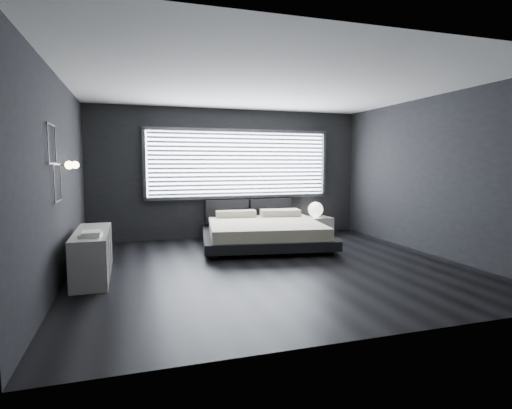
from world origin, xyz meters
name	(u,v)px	position (x,y,z in m)	size (l,w,h in m)	color
room	(272,178)	(0.00, 0.00, 1.40)	(6.04, 6.00, 2.80)	black
window	(240,164)	(0.20, 2.70, 1.61)	(4.14, 0.09, 1.52)	white
headboard	(249,211)	(0.39, 2.64, 0.57)	(1.96, 0.16, 0.52)	black
sconce_near	(69,165)	(-2.88, 0.05, 1.60)	(0.18, 0.11, 0.11)	silver
sconce_far	(75,165)	(-2.88, 0.65, 1.60)	(0.18, 0.11, 0.11)	silver
wall_art_upper	(52,144)	(-2.98, -0.55, 1.85)	(0.01, 0.48, 0.48)	#47474C
wall_art_lower	(58,183)	(-2.98, -0.30, 1.38)	(0.01, 0.48, 0.48)	#47474C
bed	(264,231)	(0.39, 1.59, 0.29)	(2.71, 2.62, 0.62)	black
nightstand	(315,225)	(1.95, 2.50, 0.20)	(0.67, 0.56, 0.39)	silver
orb_lamp	(316,209)	(1.95, 2.50, 0.56)	(0.35, 0.35, 0.35)	white
dresser	(93,254)	(-2.65, 0.21, 0.33)	(0.49, 1.66, 0.66)	silver
book_stack	(91,234)	(-2.62, -0.23, 0.69)	(0.28, 0.36, 0.07)	white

